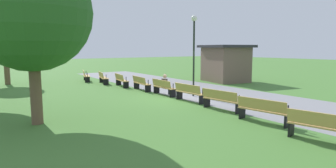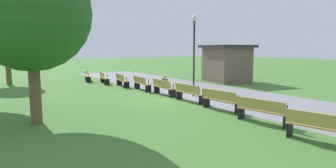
{
  "view_description": "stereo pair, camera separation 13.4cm",
  "coord_description": "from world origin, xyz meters",
  "px_view_note": "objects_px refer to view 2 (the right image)",
  "views": [
    {
      "loc": [
        11.87,
        -8.78,
        2.64
      ],
      "look_at": [
        0.0,
        -0.56,
        0.8
      ],
      "focal_mm": 30.08,
      "sensor_mm": 36.0,
      "label": 1
    },
    {
      "loc": [
        11.95,
        -8.67,
        2.64
      ],
      "look_at": [
        0.0,
        -0.56,
        0.8
      ],
      "focal_mm": 30.08,
      "sensor_mm": 36.0,
      "label": 2
    }
  ],
  "objects_px": {
    "bench_2": "(122,80)",
    "bench_5": "(189,92)",
    "bench_7": "(262,110)",
    "bench_3": "(141,83)",
    "tree_0": "(6,36)",
    "bench_6": "(221,100)",
    "bench_0": "(87,75)",
    "tree_1": "(30,12)",
    "bench_1": "(104,77)",
    "lamp_post": "(194,41)",
    "bench_8": "(321,127)",
    "person_seated": "(166,84)",
    "bench_4": "(163,87)",
    "kiosk": "(226,63)"
  },
  "relations": [
    {
      "from": "bench_2",
      "to": "lamp_post",
      "type": "relative_size",
      "value": 0.43
    },
    {
      "from": "bench_3",
      "to": "bench_8",
      "type": "relative_size",
      "value": 0.99
    },
    {
      "from": "bench_8",
      "to": "tree_1",
      "type": "xyz_separation_m",
      "value": [
        -6.72,
        -6.16,
        3.38
      ]
    },
    {
      "from": "bench_2",
      "to": "bench_6",
      "type": "xyz_separation_m",
      "value": [
        9.25,
        0.27,
        0.0
      ]
    },
    {
      "from": "bench_4",
      "to": "tree_0",
      "type": "xyz_separation_m",
      "value": [
        -10.49,
        -6.72,
        3.03
      ]
    },
    {
      "from": "bench_3",
      "to": "tree_0",
      "type": "distance_m",
      "value": 10.92
    },
    {
      "from": "bench_5",
      "to": "bench_8",
      "type": "height_order",
      "value": "same"
    },
    {
      "from": "bench_6",
      "to": "tree_1",
      "type": "distance_m",
      "value": 7.93
    },
    {
      "from": "bench_4",
      "to": "bench_8",
      "type": "distance_m",
      "value": 9.25
    },
    {
      "from": "bench_6",
      "to": "bench_0",
      "type": "bearing_deg",
      "value": 179.98
    },
    {
      "from": "bench_0",
      "to": "bench_3",
      "type": "relative_size",
      "value": 1.01
    },
    {
      "from": "bench_1",
      "to": "lamp_post",
      "type": "distance_m",
      "value": 8.7
    },
    {
      "from": "tree_0",
      "to": "tree_1",
      "type": "bearing_deg",
      "value": -1.18
    },
    {
      "from": "bench_1",
      "to": "bench_5",
      "type": "bearing_deg",
      "value": 17.0
    },
    {
      "from": "bench_0",
      "to": "bench_6",
      "type": "height_order",
      "value": "same"
    },
    {
      "from": "bench_2",
      "to": "bench_5",
      "type": "relative_size",
      "value": 1.02
    },
    {
      "from": "person_seated",
      "to": "lamp_post",
      "type": "xyz_separation_m",
      "value": [
        1.1,
        1.09,
        2.39
      ]
    },
    {
      "from": "bench_2",
      "to": "bench_7",
      "type": "distance_m",
      "value": 11.55
    },
    {
      "from": "bench_8",
      "to": "lamp_post",
      "type": "distance_m",
      "value": 8.7
    },
    {
      "from": "bench_3",
      "to": "kiosk",
      "type": "xyz_separation_m",
      "value": [
        -0.45,
        7.93,
        1.0
      ]
    },
    {
      "from": "bench_2",
      "to": "bench_1",
      "type": "bearing_deg",
      "value": -161.32
    },
    {
      "from": "tree_0",
      "to": "bench_4",
      "type": "bearing_deg",
      "value": 32.63
    },
    {
      "from": "bench_2",
      "to": "lamp_post",
      "type": "xyz_separation_m",
      "value": [
        5.78,
        1.65,
        2.55
      ]
    },
    {
      "from": "bench_3",
      "to": "person_seated",
      "type": "height_order",
      "value": "person_seated"
    },
    {
      "from": "lamp_post",
      "to": "kiosk",
      "type": "relative_size",
      "value": 1.03
    },
    {
      "from": "tree_0",
      "to": "bench_8",
      "type": "bearing_deg",
      "value": 16.66
    },
    {
      "from": "bench_2",
      "to": "bench_5",
      "type": "bearing_deg",
      "value": 11.9
    },
    {
      "from": "bench_0",
      "to": "bench_2",
      "type": "distance_m",
      "value": 4.63
    },
    {
      "from": "bench_4",
      "to": "bench_6",
      "type": "distance_m",
      "value": 4.63
    },
    {
      "from": "tree_0",
      "to": "lamp_post",
      "type": "height_order",
      "value": "tree_0"
    },
    {
      "from": "tree_0",
      "to": "person_seated",
      "type": "bearing_deg",
      "value": 33.02
    },
    {
      "from": "bench_6",
      "to": "kiosk",
      "type": "height_order",
      "value": "kiosk"
    },
    {
      "from": "person_seated",
      "to": "tree_1",
      "type": "bearing_deg",
      "value": -69.45
    },
    {
      "from": "bench_3",
      "to": "bench_6",
      "type": "relative_size",
      "value": 1.0
    },
    {
      "from": "person_seated",
      "to": "tree_1",
      "type": "relative_size",
      "value": 0.2
    },
    {
      "from": "bench_4",
      "to": "bench_7",
      "type": "xyz_separation_m",
      "value": [
        6.93,
        -0.41,
        0.0
      ]
    },
    {
      "from": "tree_1",
      "to": "lamp_post",
      "type": "xyz_separation_m",
      "value": [
        -1.33,
        8.22,
        -0.83
      ]
    },
    {
      "from": "bench_1",
      "to": "tree_1",
      "type": "xyz_separation_m",
      "value": [
        9.39,
        -6.16,
        3.38
      ]
    },
    {
      "from": "bench_8",
      "to": "tree_0",
      "type": "height_order",
      "value": "tree_0"
    },
    {
      "from": "bench_7",
      "to": "tree_1",
      "type": "bearing_deg",
      "value": -132.56
    },
    {
      "from": "bench_0",
      "to": "bench_4",
      "type": "bearing_deg",
      "value": 23.79
    },
    {
      "from": "tree_0",
      "to": "tree_1",
      "type": "height_order",
      "value": "tree_1"
    },
    {
      "from": "bench_4",
      "to": "bench_8",
      "type": "xyz_separation_m",
      "value": [
        9.22,
        -0.82,
        0.0
      ]
    },
    {
      "from": "bench_3",
      "to": "bench_0",
      "type": "bearing_deg",
      "value": -164.72
    },
    {
      "from": "tree_1",
      "to": "tree_0",
      "type": "bearing_deg",
      "value": 178.82
    },
    {
      "from": "tree_0",
      "to": "kiosk",
      "type": "bearing_deg",
      "value": 61.94
    },
    {
      "from": "bench_8",
      "to": "person_seated",
      "type": "relative_size",
      "value": 1.58
    },
    {
      "from": "bench_7",
      "to": "kiosk",
      "type": "xyz_separation_m",
      "value": [
        -9.69,
        8.2,
        1.0
      ]
    },
    {
      "from": "bench_5",
      "to": "tree_1",
      "type": "bearing_deg",
      "value": -90.26
    },
    {
      "from": "bench_8",
      "to": "tree_0",
      "type": "distance_m",
      "value": 20.79
    }
  ]
}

